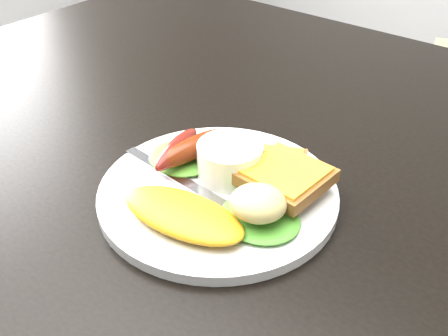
# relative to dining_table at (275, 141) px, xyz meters

# --- Properties ---
(dining_table) EXTENTS (1.20, 0.80, 0.04)m
(dining_table) POSITION_rel_dining_table_xyz_m (0.00, 0.00, 0.00)
(dining_table) COLOR black
(dining_table) RESTS_ON ground
(plate) EXTENTS (0.25, 0.25, 0.01)m
(plate) POSITION_rel_dining_table_xyz_m (0.03, -0.16, 0.03)
(plate) COLOR white
(plate) RESTS_ON dining_table
(lettuce_left) EXTENTS (0.08, 0.07, 0.01)m
(lettuce_left) POSITION_rel_dining_table_xyz_m (-0.03, -0.14, 0.04)
(lettuce_left) COLOR #2F9218
(lettuce_left) RESTS_ON plate
(lettuce_right) EXTENTS (0.09, 0.08, 0.01)m
(lettuce_right) POSITION_rel_dining_table_xyz_m (0.10, -0.17, 0.04)
(lettuce_right) COLOR #398327
(lettuce_right) RESTS_ON plate
(omelette) EXTENTS (0.14, 0.08, 0.02)m
(omelette) POSITION_rel_dining_table_xyz_m (0.04, -0.22, 0.04)
(omelette) COLOR gold
(omelette) RESTS_ON plate
(sausage_a) EXTENTS (0.04, 0.09, 0.02)m
(sausage_a) POSITION_rel_dining_table_xyz_m (-0.03, -0.15, 0.05)
(sausage_a) COLOR maroon
(sausage_a) RESTS_ON lettuce_left
(sausage_b) EXTENTS (0.04, 0.10, 0.02)m
(sausage_b) POSITION_rel_dining_table_xyz_m (-0.02, -0.14, 0.05)
(sausage_b) COLOR #6C2804
(sausage_b) RESTS_ON lettuce_left
(ramekin) EXTENTS (0.08, 0.08, 0.04)m
(ramekin) POSITION_rel_dining_table_xyz_m (0.03, -0.13, 0.05)
(ramekin) COLOR white
(ramekin) RESTS_ON plate
(toast_a) EXTENTS (0.11, 0.11, 0.01)m
(toast_a) POSITION_rel_dining_table_xyz_m (0.06, -0.11, 0.04)
(toast_a) COLOR #985834
(toast_a) RESTS_ON plate
(toast_b) EXTENTS (0.08, 0.08, 0.01)m
(toast_b) POSITION_rel_dining_table_xyz_m (0.09, -0.12, 0.05)
(toast_b) COLOR #95602B
(toast_b) RESTS_ON toast_a
(potato_salad) EXTENTS (0.07, 0.07, 0.03)m
(potato_salad) POSITION_rel_dining_table_xyz_m (0.10, -0.18, 0.06)
(potato_salad) COLOR beige
(potato_salad) RESTS_ON lettuce_right
(fork) EXTENTS (0.15, 0.02, 0.00)m
(fork) POSITION_rel_dining_table_xyz_m (-0.01, -0.17, 0.03)
(fork) COLOR #ADAFB7
(fork) RESTS_ON plate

